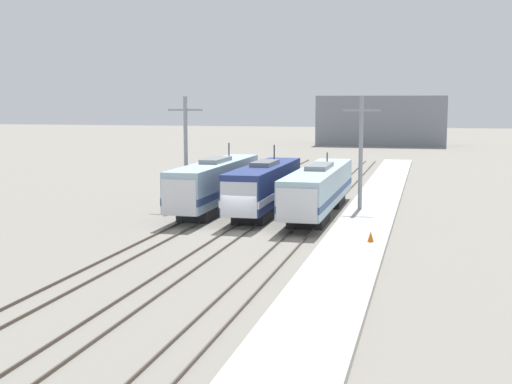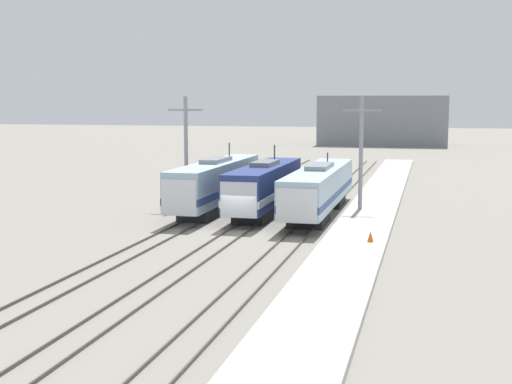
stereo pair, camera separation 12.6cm
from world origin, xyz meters
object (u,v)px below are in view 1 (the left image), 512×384
Objects in this scene: locomotive_far_left at (214,184)px; traffic_cone at (371,236)px; locomotive_far_right at (318,189)px; catenary_tower_left at (186,149)px; catenary_tower_right at (361,152)px; locomotive_center at (263,187)px.

traffic_cone is (13.69, -11.98, -1.50)m from locomotive_far_left.
catenary_tower_left reaches higher than locomotive_far_right.
locomotive_far_right is 12.00m from catenary_tower_left.
catenary_tower_right reaches higher than locomotive_far_left.
locomotive_far_right is (4.30, 0.64, -0.10)m from locomotive_center.
catenary_tower_left is (-2.94, 1.45, 2.71)m from locomotive_far_left.
traffic_cone is (1.94, -13.43, -4.21)m from catenary_tower_right.
locomotive_center is at bearing -171.56° from locomotive_far_right.
locomotive_far_right is 2.12× the size of catenary_tower_left.
catenary_tower_left reaches higher than traffic_cone.
locomotive_far_left is 0.91× the size of locomotive_far_right.
locomotive_far_right is 4.53m from catenary_tower_right.
catenary_tower_left is at bearing 153.72° from locomotive_far_left.
catenary_tower_right is at bearing 98.22° from traffic_cone.
locomotive_far_left is at bearing 179.35° from locomotive_far_right.
locomotive_center is at bearing -9.71° from locomotive_far_left.
traffic_cone is (5.09, -11.88, -1.35)m from locomotive_far_right.
traffic_cone is at bearing -66.82° from locomotive_far_right.
locomotive_center is 4.35m from locomotive_far_right.
traffic_cone is (9.39, -11.24, -1.45)m from locomotive_center.
locomotive_far_left is 4.37m from locomotive_center.
catenary_tower_left reaches higher than locomotive_far_left.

